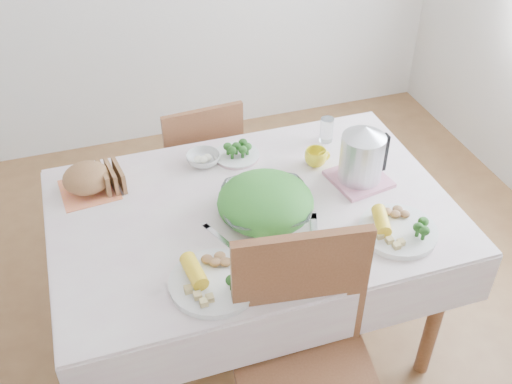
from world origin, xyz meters
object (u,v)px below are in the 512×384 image
object	(u,v)px
dinner_plate_right	(398,231)
yellow_mug	(316,158)
dinner_plate_left	(214,283)
chair_far	(196,163)
electric_kettle	(362,156)
salad_bowl	(265,207)
dining_table	(253,279)

from	to	relation	value
dinner_plate_right	yellow_mug	size ratio (longest dim) A/B	3.06
dinner_plate_left	dinner_plate_right	size ratio (longest dim) A/B	1.05
chair_far	electric_kettle	distance (m)	0.99
salad_bowl	dinner_plate_left	size ratio (longest dim) A/B	1.13
dinner_plate_left	dinner_plate_right	distance (m)	0.69
dinner_plate_right	yellow_mug	xyz separation A→B (m)	(-0.12, 0.48, 0.03)
chair_far	yellow_mug	world-z (taller)	chair_far
salad_bowl	dinner_plate_left	world-z (taller)	salad_bowl
yellow_mug	electric_kettle	bearing A→B (deg)	-51.19
dining_table	chair_far	xyz separation A→B (m)	(-0.06, 0.76, 0.09)
dining_table	dinner_plate_left	bearing A→B (deg)	-125.54
salad_bowl	dinner_plate_right	size ratio (longest dim) A/B	1.18
dinner_plate_right	electric_kettle	world-z (taller)	electric_kettle
salad_bowl	chair_far	bearing A→B (deg)	96.25
chair_far	dinner_plate_right	size ratio (longest dim) A/B	3.06
dinner_plate_right	yellow_mug	distance (m)	0.50
yellow_mug	electric_kettle	distance (m)	0.22
chair_far	salad_bowl	xyz separation A→B (m)	(0.09, -0.82, 0.34)
dinner_plate_left	salad_bowl	bearing A→B (deg)	45.92
salad_bowl	dinner_plate_right	world-z (taller)	salad_bowl
dining_table	dinner_plate_right	xyz separation A→B (m)	(0.45, -0.30, 0.40)
chair_far	yellow_mug	distance (m)	0.77
dinner_plate_left	electric_kettle	distance (m)	0.79
dinner_plate_right	electric_kettle	xyz separation A→B (m)	(0.00, 0.33, 0.11)
salad_bowl	electric_kettle	xyz separation A→B (m)	(0.42, 0.09, 0.08)
dining_table	electric_kettle	world-z (taller)	electric_kettle
chair_far	dinner_plate_right	world-z (taller)	chair_far
dinner_plate_right	electric_kettle	size ratio (longest dim) A/B	1.19
chair_far	yellow_mug	size ratio (longest dim) A/B	9.38
dining_table	dinner_plate_right	size ratio (longest dim) A/B	4.93
chair_far	salad_bowl	distance (m)	0.89
chair_far	electric_kettle	world-z (taller)	electric_kettle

